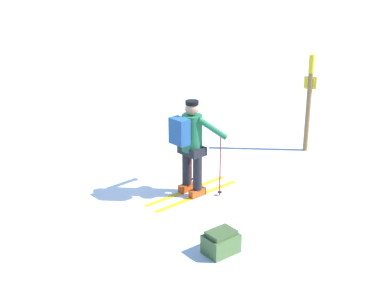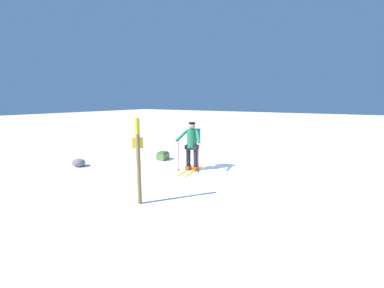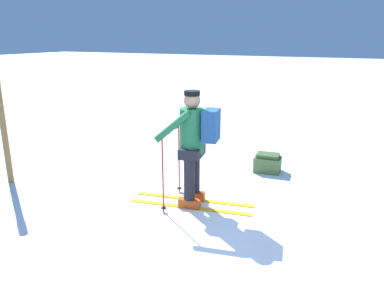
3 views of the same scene
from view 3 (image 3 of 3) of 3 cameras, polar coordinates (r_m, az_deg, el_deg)
ground_plane at (r=4.62m, az=3.76°, el=-13.75°), size 80.00×80.00×0.00m
skier at (r=5.06m, az=0.30°, el=0.40°), size 0.89×1.77×1.61m
dropped_backpack at (r=6.69m, az=11.43°, el=-2.87°), size 0.38×0.48×0.33m
trail_marker at (r=6.52m, az=-27.05°, el=4.18°), size 0.20×0.18×1.95m
rock_boulder at (r=9.18m, az=-0.32°, el=2.58°), size 0.51×0.43×0.28m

